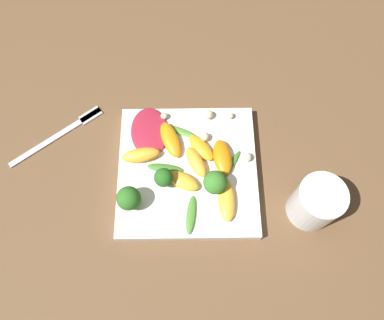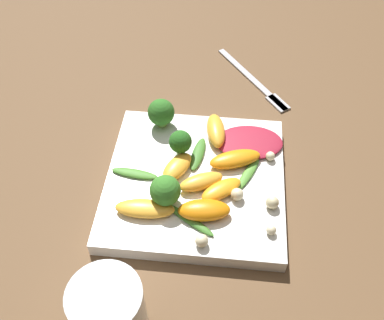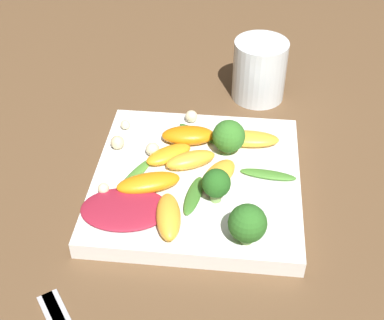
# 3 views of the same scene
# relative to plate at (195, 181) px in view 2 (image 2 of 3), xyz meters

# --- Properties ---
(ground_plane) EXTENTS (2.40, 2.40, 0.00)m
(ground_plane) POSITION_rel_plate_xyz_m (0.00, 0.00, -0.01)
(ground_plane) COLOR brown
(plate) EXTENTS (0.25, 0.25, 0.02)m
(plate) POSITION_rel_plate_xyz_m (0.00, 0.00, 0.00)
(plate) COLOR white
(plate) RESTS_ON ground_plane
(drinking_glass) EXTENTS (0.08, 0.08, 0.09)m
(drinking_glass) POSITION_rel_plate_xyz_m (0.07, 0.21, 0.03)
(drinking_glass) COLOR white
(drinking_glass) RESTS_ON ground_plane
(fork) EXTENTS (0.13, 0.17, 0.01)m
(fork) POSITION_rel_plate_xyz_m (-0.09, -0.23, -0.01)
(fork) COLOR #B2B2B7
(fork) RESTS_ON ground_plane
(radicchio_leaf_0) EXTENTS (0.11, 0.08, 0.01)m
(radicchio_leaf_0) POSITION_rel_plate_xyz_m (-0.07, -0.07, 0.02)
(radicchio_leaf_0) COLOR maroon
(radicchio_leaf_0) RESTS_ON plate
(orange_segment_0) EXTENTS (0.07, 0.05, 0.02)m
(orange_segment_0) POSITION_rel_plate_xyz_m (-0.01, 0.02, 0.02)
(orange_segment_0) COLOR #FCAD33
(orange_segment_0) RESTS_ON plate
(orange_segment_1) EXTENTS (0.06, 0.06, 0.02)m
(orange_segment_1) POSITION_rel_plate_xyz_m (-0.04, 0.03, 0.02)
(orange_segment_1) COLOR orange
(orange_segment_1) RESTS_ON plate
(orange_segment_2) EXTENTS (0.05, 0.06, 0.02)m
(orange_segment_2) POSITION_rel_plate_xyz_m (0.03, -0.01, 0.02)
(orange_segment_2) COLOR #FCAD33
(orange_segment_2) RESTS_ON plate
(orange_segment_3) EXTENTS (0.08, 0.03, 0.02)m
(orange_segment_3) POSITION_rel_plate_xyz_m (0.06, 0.07, 0.02)
(orange_segment_3) COLOR #FCAD33
(orange_segment_3) RESTS_ON plate
(orange_segment_4) EXTENTS (0.04, 0.07, 0.02)m
(orange_segment_4) POSITION_rel_plate_xyz_m (-0.02, -0.08, 0.02)
(orange_segment_4) COLOR #FCAD33
(orange_segment_4) RESTS_ON plate
(orange_segment_5) EXTENTS (0.07, 0.04, 0.02)m
(orange_segment_5) POSITION_rel_plate_xyz_m (-0.02, 0.06, 0.02)
(orange_segment_5) COLOR orange
(orange_segment_5) RESTS_ON plate
(orange_segment_6) EXTENTS (0.08, 0.05, 0.02)m
(orange_segment_6) POSITION_rel_plate_xyz_m (-0.05, -0.03, 0.02)
(orange_segment_6) COLOR orange
(orange_segment_6) RESTS_ON plate
(broccoli_floret_0) EXTENTS (0.04, 0.04, 0.05)m
(broccoli_floret_0) POSITION_rel_plate_xyz_m (0.04, 0.05, 0.04)
(broccoli_floret_0) COLOR #84AD5B
(broccoli_floret_0) RESTS_ON plate
(broccoli_floret_1) EXTENTS (0.03, 0.03, 0.04)m
(broccoli_floret_1) POSITION_rel_plate_xyz_m (0.03, -0.04, 0.04)
(broccoli_floret_1) COLOR #84AD5B
(broccoli_floret_1) RESTS_ON plate
(broccoli_floret_2) EXTENTS (0.04, 0.04, 0.05)m
(broccoli_floret_2) POSITION_rel_plate_xyz_m (0.06, -0.10, 0.04)
(broccoli_floret_2) COLOR #84AD5B
(broccoli_floret_2) RESTS_ON plate
(arugula_sprig_0) EXTENTS (0.03, 0.07, 0.01)m
(arugula_sprig_0) POSITION_rel_plate_xyz_m (0.00, -0.04, 0.01)
(arugula_sprig_0) COLOR #3D7528
(arugula_sprig_0) RESTS_ON plate
(arugula_sprig_1) EXTENTS (0.04, 0.07, 0.01)m
(arugula_sprig_1) POSITION_rel_plate_xyz_m (-0.07, -0.01, 0.01)
(arugula_sprig_1) COLOR #518E33
(arugula_sprig_1) RESTS_ON plate
(arugula_sprig_2) EXTENTS (0.07, 0.05, 0.01)m
(arugula_sprig_2) POSITION_rel_plate_xyz_m (0.00, 0.07, 0.01)
(arugula_sprig_2) COLOR #3D7528
(arugula_sprig_2) RESTS_ON plate
(arugula_sprig_3) EXTENTS (0.07, 0.02, 0.01)m
(arugula_sprig_3) POSITION_rel_plate_xyz_m (0.09, 0.01, 0.01)
(arugula_sprig_3) COLOR #47842D
(arugula_sprig_3) RESTS_ON plate
(macadamia_nut_0) EXTENTS (0.02, 0.02, 0.02)m
(macadamia_nut_0) POSITION_rel_plate_xyz_m (-0.02, 0.11, 0.02)
(macadamia_nut_0) COLOR beige
(macadamia_nut_0) RESTS_ON plate
(macadamia_nut_1) EXTENTS (0.01, 0.01, 0.01)m
(macadamia_nut_1) POSITION_rel_plate_xyz_m (-0.10, 0.08, 0.02)
(macadamia_nut_1) COLOR beige
(macadamia_nut_1) RESTS_ON plate
(macadamia_nut_2) EXTENTS (0.01, 0.01, 0.01)m
(macadamia_nut_2) POSITION_rel_plate_xyz_m (-0.10, -0.04, 0.02)
(macadamia_nut_2) COLOR beige
(macadamia_nut_2) RESTS_ON plate
(macadamia_nut_3) EXTENTS (0.02, 0.02, 0.02)m
(macadamia_nut_3) POSITION_rel_plate_xyz_m (-0.11, 0.04, 0.02)
(macadamia_nut_3) COLOR beige
(macadamia_nut_3) RESTS_ON plate
(macadamia_nut_4) EXTENTS (0.02, 0.02, 0.02)m
(macadamia_nut_4) POSITION_rel_plate_xyz_m (-0.06, 0.03, 0.02)
(macadamia_nut_4) COLOR beige
(macadamia_nut_4) RESTS_ON plate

